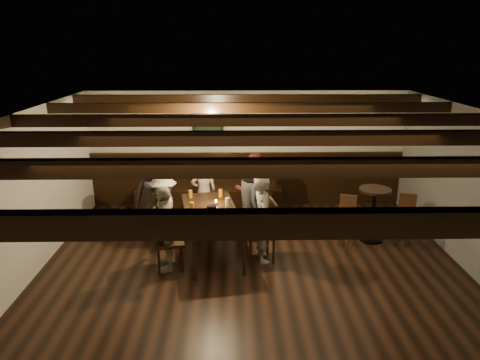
{
  "coord_description": "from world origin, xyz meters",
  "views": [
    {
      "loc": [
        -0.3,
        -5.16,
        3.3
      ],
      "look_at": [
        -0.19,
        1.3,
        1.23
      ],
      "focal_mm": 32.0,
      "sensor_mm": 36.0,
      "label": 1
    }
  ],
  "objects_px": {
    "chair_left_near": "(167,226)",
    "bar_stool_right": "(404,224)",
    "chair_right_far": "(261,242)",
    "person_bench_left": "(155,197)",
    "person_right_near": "(251,198)",
    "dining_table": "(211,215)",
    "person_left_far": "(165,228)",
    "person_bench_right": "(253,190)",
    "high_top_table": "(374,207)",
    "person_bench_centre": "(204,193)",
    "chair_left_far": "(169,251)",
    "person_right_far": "(263,218)",
    "person_left_near": "(164,209)",
    "bar_stool_left": "(346,226)",
    "chair_right_near": "(249,221)"
  },
  "relations": [
    {
      "from": "chair_right_far",
      "to": "person_bench_left",
      "type": "bearing_deg",
      "value": 50.21
    },
    {
      "from": "chair_left_far",
      "to": "person_left_far",
      "type": "bearing_deg",
      "value": -90.0
    },
    {
      "from": "chair_right_near",
      "to": "bar_stool_left",
      "type": "height_order",
      "value": "bar_stool_left"
    },
    {
      "from": "chair_right_near",
      "to": "person_right_far",
      "type": "height_order",
      "value": "person_right_far"
    },
    {
      "from": "dining_table",
      "to": "bar_stool_left",
      "type": "height_order",
      "value": "bar_stool_left"
    },
    {
      "from": "dining_table",
      "to": "bar_stool_right",
      "type": "xyz_separation_m",
      "value": [
        3.27,
        0.21,
        -0.29
      ]
    },
    {
      "from": "chair_left_near",
      "to": "person_right_far",
      "type": "bearing_deg",
      "value": 58.54
    },
    {
      "from": "chair_left_near",
      "to": "person_bench_right",
      "type": "xyz_separation_m",
      "value": [
        1.52,
        0.73,
        0.41
      ]
    },
    {
      "from": "person_left_far",
      "to": "person_right_near",
      "type": "xyz_separation_m",
      "value": [
        1.32,
        1.15,
        0.04
      ]
    },
    {
      "from": "person_left_near",
      "to": "person_right_far",
      "type": "height_order",
      "value": "person_right_far"
    },
    {
      "from": "person_right_far",
      "to": "chair_left_near",
      "type": "bearing_deg",
      "value": 58.54
    },
    {
      "from": "person_bench_left",
      "to": "person_bench_centre",
      "type": "relative_size",
      "value": 1.06
    },
    {
      "from": "chair_left_near",
      "to": "high_top_table",
      "type": "relative_size",
      "value": 1.04
    },
    {
      "from": "chair_right_far",
      "to": "person_left_near",
      "type": "distance_m",
      "value": 1.75
    },
    {
      "from": "person_bench_left",
      "to": "person_bench_centre",
      "type": "height_order",
      "value": "person_bench_left"
    },
    {
      "from": "chair_right_far",
      "to": "person_bench_right",
      "type": "relative_size",
      "value": 0.7
    },
    {
      "from": "person_right_far",
      "to": "bar_stool_left",
      "type": "relative_size",
      "value": 1.47
    },
    {
      "from": "chair_right_far",
      "to": "bar_stool_left",
      "type": "height_order",
      "value": "chair_right_far"
    },
    {
      "from": "chair_left_far",
      "to": "high_top_table",
      "type": "distance_m",
      "value": 3.54
    },
    {
      "from": "person_right_near",
      "to": "dining_table",
      "type": "bearing_deg",
      "value": 120.96
    },
    {
      "from": "person_bench_centre",
      "to": "person_bench_right",
      "type": "relative_size",
      "value": 0.93
    },
    {
      "from": "chair_right_far",
      "to": "high_top_table",
      "type": "xyz_separation_m",
      "value": [
        1.98,
        0.68,
        0.32
      ]
    },
    {
      "from": "chair_right_near",
      "to": "person_bench_centre",
      "type": "height_order",
      "value": "person_bench_centre"
    },
    {
      "from": "dining_table",
      "to": "person_right_near",
      "type": "height_order",
      "value": "person_right_near"
    },
    {
      "from": "dining_table",
      "to": "high_top_table",
      "type": "height_order",
      "value": "high_top_table"
    },
    {
      "from": "dining_table",
      "to": "person_left_far",
      "type": "xyz_separation_m",
      "value": [
        -0.66,
        -0.57,
        0.02
      ]
    },
    {
      "from": "dining_table",
      "to": "chair_right_far",
      "type": "relative_size",
      "value": 2.02
    },
    {
      "from": "chair_left_near",
      "to": "person_bench_centre",
      "type": "relative_size",
      "value": 0.75
    },
    {
      "from": "dining_table",
      "to": "chair_left_near",
      "type": "height_order",
      "value": "chair_left_near"
    },
    {
      "from": "person_right_near",
      "to": "person_right_far",
      "type": "relative_size",
      "value": 1.01
    },
    {
      "from": "chair_left_near",
      "to": "bar_stool_right",
      "type": "distance_m",
      "value": 4.06
    },
    {
      "from": "chair_left_near",
      "to": "bar_stool_right",
      "type": "height_order",
      "value": "chair_left_near"
    },
    {
      "from": "person_bench_centre",
      "to": "bar_stool_right",
      "type": "distance_m",
      "value": 3.56
    },
    {
      "from": "chair_right_far",
      "to": "chair_right_near",
      "type": "bearing_deg",
      "value": 0.09
    },
    {
      "from": "person_bench_centre",
      "to": "bar_stool_right",
      "type": "height_order",
      "value": "person_bench_centre"
    },
    {
      "from": "dining_table",
      "to": "bar_stool_left",
      "type": "relative_size",
      "value": 2.07
    },
    {
      "from": "person_left_far",
      "to": "bar_stool_right",
      "type": "bearing_deg",
      "value": 91.22
    },
    {
      "from": "dining_table",
      "to": "chair_right_near",
      "type": "relative_size",
      "value": 2.18
    },
    {
      "from": "chair_right_far",
      "to": "person_right_near",
      "type": "height_order",
      "value": "person_right_near"
    },
    {
      "from": "chair_right_far",
      "to": "person_left_far",
      "type": "xyz_separation_m",
      "value": [
        -1.45,
        -0.26,
        0.37
      ]
    },
    {
      "from": "person_bench_right",
      "to": "person_bench_left",
      "type": "bearing_deg",
      "value": 0.0
    },
    {
      "from": "person_left_far",
      "to": "person_right_far",
      "type": "xyz_separation_m",
      "value": [
        1.48,
        0.26,
        0.04
      ]
    },
    {
      "from": "dining_table",
      "to": "person_right_near",
      "type": "xyz_separation_m",
      "value": [
        0.66,
        0.57,
        0.07
      ]
    },
    {
      "from": "person_bench_centre",
      "to": "high_top_table",
      "type": "distance_m",
      "value": 3.03
    },
    {
      "from": "person_bench_right",
      "to": "person_right_far",
      "type": "distance_m",
      "value": 1.36
    },
    {
      "from": "person_bench_right",
      "to": "bar_stool_right",
      "type": "relative_size",
      "value": 1.47
    },
    {
      "from": "chair_left_near",
      "to": "chair_right_near",
      "type": "height_order",
      "value": "chair_left_near"
    },
    {
      "from": "person_right_far",
      "to": "bar_stool_left",
      "type": "height_order",
      "value": "person_right_far"
    },
    {
      "from": "chair_left_far",
      "to": "chair_right_far",
      "type": "relative_size",
      "value": 0.96
    },
    {
      "from": "dining_table",
      "to": "person_left_far",
      "type": "relative_size",
      "value": 1.5
    }
  ]
}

